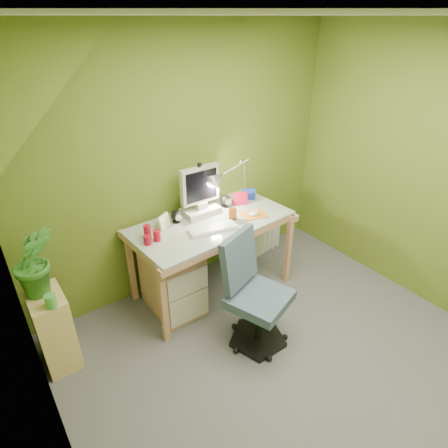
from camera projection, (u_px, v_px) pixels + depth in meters
floor at (299, 372)px, 2.89m from camera, size 3.20×3.20×0.01m
ceiling at (351, 15)px, 1.71m from camera, size 3.20×3.20×0.01m
wall_back at (186, 165)px, 3.43m from camera, size 3.20×0.01×2.40m
wall_left at (43, 361)px, 1.48m from camera, size 0.01×3.20×2.40m
slope_ceiling at (166, 175)px, 1.47m from camera, size 1.10×3.20×1.10m
desk at (212, 257)px, 3.56m from camera, size 1.50×0.82×0.78m
monitor at (200, 186)px, 3.37m from camera, size 0.41×0.24×0.56m
speaker_left at (176, 217)px, 3.32m from camera, size 0.11×0.11×0.11m
speaker_right at (225, 201)px, 3.60m from camera, size 0.12×0.12×0.12m
keyboard at (213, 229)px, 3.23m from camera, size 0.44×0.22×0.02m
mousepad at (254, 215)px, 3.47m from camera, size 0.27×0.22×0.01m
mouse at (254, 214)px, 3.46m from camera, size 0.11×0.07×0.04m
amber_tumbler at (233, 214)px, 3.39m from camera, size 0.08×0.08×0.10m
candle_cluster at (150, 234)px, 3.05m from camera, size 0.19×0.17×0.13m
photo_frame_red at (240, 198)px, 3.64m from camera, size 0.14×0.08×0.13m
photo_frame_blue at (249, 194)px, 3.75m from camera, size 0.12×0.10×0.11m
photo_frame_green at (164, 221)px, 3.24m from camera, size 0.13×0.09×0.12m
desk_lamp at (239, 171)px, 3.58m from camera, size 0.63×0.36×0.64m
side_ledge at (54, 329)px, 2.83m from camera, size 0.24×0.37×0.65m
potted_plant at (35, 261)px, 2.58m from camera, size 0.31×0.26×0.55m
green_cup at (51, 301)px, 2.55m from camera, size 0.09×0.09×0.10m
task_chair at (260, 298)px, 2.94m from camera, size 0.65×0.65×0.91m
radiator at (260, 233)px, 4.28m from camera, size 0.47×0.25×0.45m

